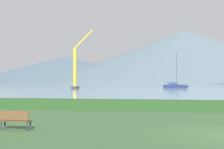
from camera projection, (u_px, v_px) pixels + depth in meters
harbor_water at (172, 86)px, 148.75m from camera, size 320.00×246.00×0.00m
hedge_line at (207, 106)px, 24.53m from camera, size 80.00×1.20×0.85m
sailboat_slip_3 at (175, 86)px, 101.09m from camera, size 8.45×3.39×11.32m
park_bench_near_path at (15, 119)px, 15.15m from camera, size 1.57×0.55×0.95m
dock_crane at (76, 70)px, 92.16m from camera, size 6.50×2.00×17.42m
distant_hill_east_ridge at (66, 69)px, 443.02m from camera, size 272.93×272.93×36.94m
distant_hill_far_shoulder at (184, 56)px, 383.56m from camera, size 331.01×331.01×64.53m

